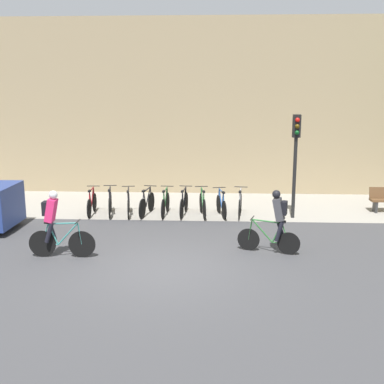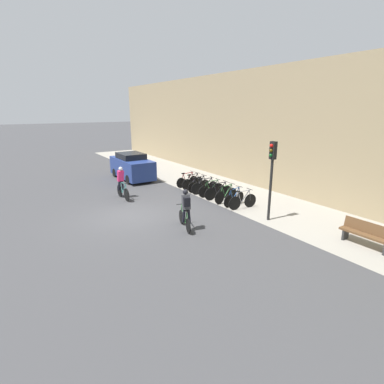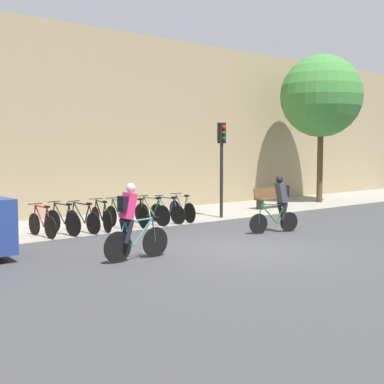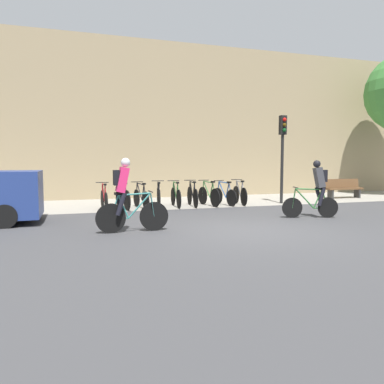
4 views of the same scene
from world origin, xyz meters
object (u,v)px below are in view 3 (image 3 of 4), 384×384
object	(u,v)px
cyclist_grey	(280,202)
parked_bike_1	(63,221)
parked_bike_2	(83,220)
traffic_light_pole	(222,152)
parked_bike_0	(42,224)
parked_bike_8	(182,210)
parked_bike_7	(167,212)
parked_bike_5	(136,214)
parked_bike_6	(152,213)
cyclist_pink	(131,220)
bench	(271,197)
parked_bike_4	(119,216)
parked_bike_3	(101,218)

from	to	relation	value
cyclist_grey	parked_bike_1	xyz separation A→B (m)	(-5.35, 3.84, -0.53)
parked_bike_2	traffic_light_pole	world-z (taller)	traffic_light_pole
cyclist_grey	parked_bike_2	size ratio (longest dim) A/B	1.03
parked_bike_0	traffic_light_pole	world-z (taller)	traffic_light_pole
parked_bike_0	parked_bike_8	bearing A→B (deg)	0.01
parked_bike_1	parked_bike_8	size ratio (longest dim) A/B	1.03
parked_bike_7	parked_bike_8	size ratio (longest dim) A/B	0.96
parked_bike_5	parked_bike_8	world-z (taller)	parked_bike_5
cyclist_grey	traffic_light_pole	size ratio (longest dim) A/B	0.49
parked_bike_6	parked_bike_8	xyz separation A→B (m)	(1.31, 0.00, 0.00)
parked_bike_1	parked_bike_2	distance (m)	0.66
cyclist_pink	parked_bike_7	world-z (taller)	cyclist_pink
parked_bike_7	bench	bearing A→B (deg)	7.98
parked_bike_7	bench	world-z (taller)	parked_bike_7
parked_bike_4	traffic_light_pole	distance (m)	4.89
cyclist_pink	parked_bike_1	distance (m)	4.49
parked_bike_0	parked_bike_2	distance (m)	1.31
parked_bike_3	parked_bike_6	xyz separation A→B (m)	(1.97, 0.00, -0.00)
parked_bike_2	parked_bike_3	xyz separation A→B (m)	(0.65, 0.00, 0.02)
parked_bike_3	parked_bike_6	bearing A→B (deg)	0.02
parked_bike_7	cyclist_pink	bearing A→B (deg)	-134.90
parked_bike_8	parked_bike_2	bearing A→B (deg)	-179.97
parked_bike_3	parked_bike_4	bearing A→B (deg)	0.01
parked_bike_0	parked_bike_4	distance (m)	2.62
parked_bike_0	parked_bike_6	world-z (taller)	parked_bike_6
parked_bike_3	bench	distance (m)	8.98
cyclist_grey	parked_bike_4	bearing A→B (deg)	131.42
parked_bike_5	parked_bike_4	bearing A→B (deg)	180.00
parked_bike_7	parked_bike_4	bearing A→B (deg)	-179.99
cyclist_grey	parked_bike_0	size ratio (longest dim) A/B	1.06
parked_bike_0	parked_bike_8	xyz separation A→B (m)	(5.24, 0.00, 0.02)
parked_bike_0	parked_bike_6	bearing A→B (deg)	0.01
parked_bike_3	parked_bike_4	distance (m)	0.66
cyclist_grey	parked_bike_5	size ratio (longest dim) A/B	0.99
cyclist_pink	bench	world-z (taller)	cyclist_pink
parked_bike_4	traffic_light_pole	world-z (taller)	traffic_light_pole
cyclist_pink	parked_bike_5	bearing A→B (deg)	54.99
parked_bike_7	parked_bike_5	bearing A→B (deg)	-179.99
parked_bike_5	bench	world-z (taller)	parked_bike_5
cyclist_pink	parked_bike_8	size ratio (longest dim) A/B	1.09
cyclist_pink	parked_bike_5	distance (m)	5.44
parked_bike_2	parked_bike_8	distance (m)	3.93
parked_bike_0	parked_bike_7	distance (m)	4.59
parked_bike_1	parked_bike_5	distance (m)	2.62
cyclist_pink	parked_bike_5	world-z (taller)	cyclist_pink
traffic_light_pole	cyclist_grey	bearing A→B (deg)	-105.75
parked_bike_7	bench	distance (m)	6.38
parked_bike_8	bench	world-z (taller)	parked_bike_8
bench	cyclist_grey	bearing A→B (deg)	-136.04
parked_bike_7	parked_bike_6	bearing A→B (deg)	179.98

